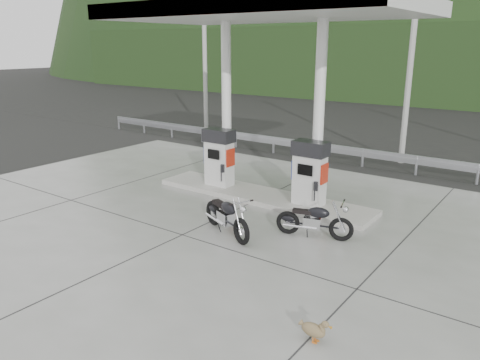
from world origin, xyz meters
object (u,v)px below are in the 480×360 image
Objects in this scene: gas_pump_left at (219,157)px; gas_pump_right at (310,173)px; motorcycle_left at (227,216)px; duck at (313,330)px; motorcycle_right at (314,221)px.

gas_pump_left is 3.20m from gas_pump_right.
gas_pump_right is 2.96m from motorcycle_left.
duck is at bearing -41.37° from gas_pump_left.
gas_pump_left is at bearing 142.04° from motorcycle_right.
gas_pump_left is 4.64m from motorcycle_right.
gas_pump_right reaches higher than motorcycle_left.
motorcycle_right is (1.06, -1.72, -0.63)m from gas_pump_right.
motorcycle_left is at bearing -48.98° from gas_pump_left.
duck is at bearing -61.37° from gas_pump_right.
gas_pump_left is 3.55× the size of duck.
motorcycle_right is 3.45× the size of duck.
motorcycle_left reaches higher than duck.
gas_pump_left is 8.26m from duck.
gas_pump_right reaches higher than duck.
gas_pump_right reaches higher than motorcycle_right.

